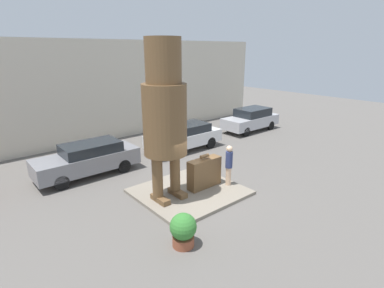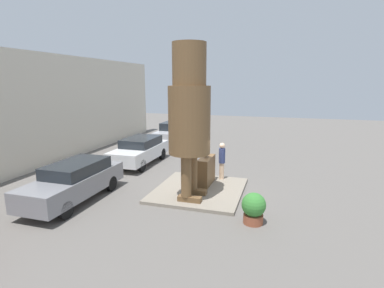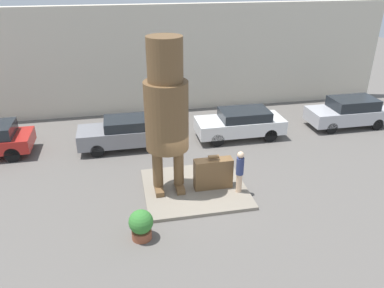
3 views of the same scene
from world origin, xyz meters
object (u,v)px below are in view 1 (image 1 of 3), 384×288
statue_figure (165,110)px  parked_car_grey (88,158)px  giant_suitcase (204,173)px  tourist (229,164)px  parked_car_white (185,136)px  parked_car_silver (251,119)px  planter_pot (183,229)px

statue_figure → parked_car_grey: statue_figure is taller
giant_suitcase → tourist: 1.11m
giant_suitcase → parked_car_grey: bearing=124.1°
parked_car_white → tourist: bearing=71.3°
parked_car_silver → tourist: bearing=33.8°
giant_suitcase → tourist: bearing=-29.9°
statue_figure → giant_suitcase: statue_figure is taller
planter_pot → statue_figure: bearing=64.0°
tourist → planter_pot: tourist is taller
parked_car_silver → parked_car_white: bearing=2.5°
parked_car_grey → parked_car_silver: parked_car_silver is taller
tourist → parked_car_grey: size_ratio=0.37×
tourist → giant_suitcase: bearing=150.1°
parked_car_silver → giant_suitcase: bearing=28.5°
giant_suitcase → tourist: tourist is taller
parked_car_silver → planter_pot: parked_car_silver is taller
giant_suitcase → parked_car_grey: giant_suitcase is taller
statue_figure → tourist: (2.66, -0.77, -2.52)m
parked_car_grey → planter_pot: (0.06, -7.00, -0.27)m
parked_car_grey → parked_car_white: bearing=-179.7°
planter_pot → parked_car_grey: bearing=90.5°
statue_figure → parked_car_silver: (10.78, 4.66, -2.76)m
statue_figure → tourist: size_ratio=3.40×
statue_figure → giant_suitcase: 3.36m
statue_figure → giant_suitcase: size_ratio=3.92×
tourist → planter_pot: bearing=-154.5°
parked_car_silver → planter_pot: bearing=31.2°
giant_suitcase → parked_car_white: bearing=60.1°
parked_car_white → planter_pot: parked_car_white is taller
parked_car_grey → parked_car_white: (5.77, 0.03, -0.01)m
parked_car_white → parked_car_grey: bearing=0.3°
parked_car_grey → parked_car_silver: 12.14m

